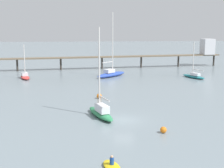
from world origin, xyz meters
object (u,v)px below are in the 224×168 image
sailboat_teal (194,76)px  mooring_buoy_far (163,130)px  sailboat_red (25,76)px  sailboat_green (101,111)px  mooring_buoy_inner (99,96)px  pier (150,53)px  dinghy_yellow (112,166)px  sailboat_blue (111,73)px

sailboat_teal → mooring_buoy_far: size_ratio=11.23×
sailboat_red → sailboat_green: (15.23, -32.06, 0.25)m
mooring_buoy_inner → pier: bearing=67.2°
sailboat_teal → mooring_buoy_far: sailboat_teal is taller
pier → mooring_buoy_inner: (-16.00, -38.03, -3.74)m
sailboat_teal → dinghy_yellow: (-22.21, -44.56, -0.36)m
mooring_buoy_inner → sailboat_green: bearing=-91.5°
pier → sailboat_blue: sailboat_blue is taller
sailboat_blue → sailboat_green: size_ratio=1.27×
sailboat_red → mooring_buoy_far: bearing=-60.9°
sailboat_blue → mooring_buoy_far: sailboat_blue is taller
pier → sailboat_green: sailboat_green is taller
sailboat_green → dinghy_yellow: (0.11, -15.30, -0.59)m
sailboat_teal → sailboat_green: size_ratio=0.70×
pier → dinghy_yellow: 65.99m
sailboat_teal → sailboat_green: (-22.32, -29.26, 0.23)m
dinghy_yellow → mooring_buoy_far: bearing=52.7°
dinghy_yellow → sailboat_blue: bearing=85.3°
sailboat_teal → dinghy_yellow: size_ratio=2.77×
sailboat_red → mooring_buoy_inner: sailboat_red is taller
sailboat_blue → sailboat_red: bearing=-177.8°
sailboat_teal → sailboat_blue: 18.62m
mooring_buoy_inner → dinghy_yellow: bearing=-90.4°
sailboat_green → sailboat_blue: bearing=83.0°
sailboat_blue → sailboat_red: (-19.27, -0.73, -0.31)m
sailboat_teal → sailboat_red: size_ratio=1.07×
dinghy_yellow → sailboat_green: bearing=90.4°
pier → dinghy_yellow: (-16.16, -63.86, -3.95)m
pier → sailboat_green: 51.32m
sailboat_red → mooring_buoy_inner: (15.51, -21.53, -0.12)m
dinghy_yellow → mooring_buoy_far: (6.38, 8.37, 0.15)m
pier → sailboat_red: size_ratio=9.07×
mooring_buoy_far → pier: bearing=80.0°
sailboat_blue → mooring_buoy_inner: (-3.76, -22.26, -0.43)m
sailboat_green → dinghy_yellow: bearing=-89.6°
sailboat_red → sailboat_green: size_ratio=0.66×
sailboat_red → sailboat_green: 35.50m
sailboat_blue → dinghy_yellow: bearing=-94.7°
sailboat_blue → mooring_buoy_far: size_ratio=20.22×
sailboat_red → mooring_buoy_inner: 26.53m
dinghy_yellow → mooring_buoy_inner: dinghy_yellow is taller
sailboat_teal → mooring_buoy_inner: sailboat_teal is taller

